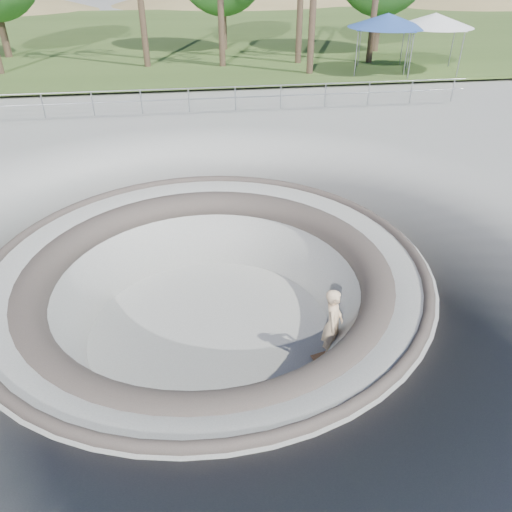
% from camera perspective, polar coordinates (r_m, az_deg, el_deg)
% --- Properties ---
extents(ground, '(180.00, 180.00, 0.00)m').
position_cam_1_polar(ground, '(11.67, -5.68, -0.96)').
color(ground, '#A0A09B').
rests_on(ground, ground).
extents(skate_bowl, '(14.00, 14.00, 4.10)m').
position_cam_1_polar(skate_bowl, '(12.75, -5.24, -7.88)').
color(skate_bowl, '#A0A09B').
rests_on(skate_bowl, ground).
extents(grass_strip, '(180.00, 36.00, 0.12)m').
position_cam_1_polar(grass_strip, '(44.23, -8.56, 23.76)').
color(grass_strip, '#385120').
rests_on(grass_strip, ground).
extents(distant_hills, '(103.20, 45.00, 28.60)m').
position_cam_1_polar(distant_hills, '(68.41, -5.03, 20.65)').
color(distant_hills, olive).
rests_on(distant_hills, ground).
extents(safety_railing, '(25.00, 0.06, 1.03)m').
position_cam_1_polar(safety_railing, '(22.52, -7.68, 17.27)').
color(safety_railing, gray).
rests_on(safety_railing, ground).
extents(skateboard, '(0.93, 0.48, 0.09)m').
position_cam_1_polar(skateboard, '(12.03, 8.41, -11.05)').
color(skateboard, '#96603C').
rests_on(skateboard, ground).
extents(skater, '(0.66, 0.78, 1.82)m').
position_cam_1_polar(skater, '(11.42, 8.78, -7.64)').
color(skater, beige).
rests_on(skater, skateboard).
extents(canopy_white, '(5.58, 5.58, 2.96)m').
position_cam_1_polar(canopy_white, '(31.23, 19.79, 24.02)').
color(canopy_white, gray).
rests_on(canopy_white, ground).
extents(canopy_blue, '(5.50, 5.50, 3.00)m').
position_cam_1_polar(canopy_blue, '(30.14, 14.82, 24.57)').
color(canopy_blue, gray).
rests_on(canopy_blue, ground).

